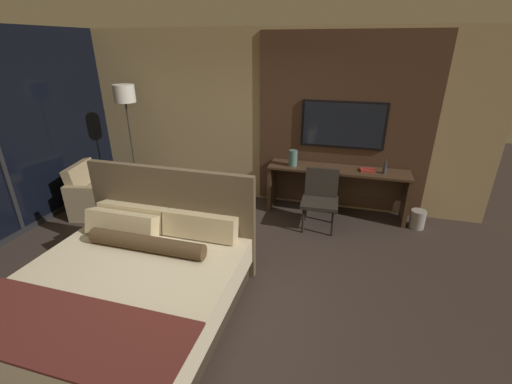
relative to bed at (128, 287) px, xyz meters
name	(u,v)px	position (x,y,z in m)	size (l,w,h in m)	color
ground_plane	(198,286)	(0.48, 0.57, -0.33)	(16.00, 16.00, 0.00)	#332823
wall_back_tv_panel	(271,120)	(0.68, 3.16, 1.07)	(7.20, 0.09, 2.80)	tan
bed	(128,287)	(0.00, 0.00, 0.00)	(2.08, 2.12, 1.27)	#33281E
desk	(337,182)	(1.84, 2.90, 0.21)	(2.15, 0.47, 0.78)	#422D1E
tv	(343,125)	(1.84, 3.09, 1.09)	(1.28, 0.04, 0.72)	black
desk_chair	(320,194)	(1.64, 2.41, 0.18)	(0.55, 0.55, 0.87)	#28231E
armchair_by_window	(103,195)	(-1.82, 1.92, -0.05)	(1.02, 1.05, 0.82)	#998460
floor_lamp	(126,104)	(-1.63, 2.61, 1.33)	(0.34, 0.34, 1.96)	#282623
vase_tall	(293,158)	(1.14, 2.80, 0.58)	(0.14, 0.14, 0.25)	#4C706B
vase_short	(385,165)	(2.51, 2.83, 0.59)	(0.07, 0.07, 0.27)	#333338
book	(368,170)	(2.28, 2.87, 0.47)	(0.24, 0.18, 0.03)	maroon
waste_bin	(417,219)	(3.08, 2.73, -0.19)	(0.22, 0.22, 0.28)	gray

